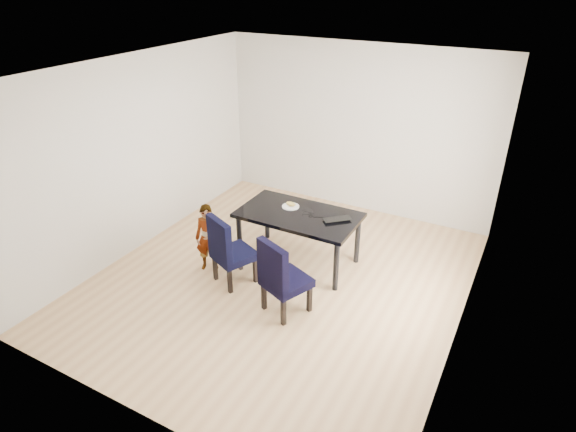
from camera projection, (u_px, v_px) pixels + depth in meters
The scene contains 14 objects.
floor at pixel (281, 279), 6.36m from camera, with size 4.50×5.00×0.01m, color tan.
ceiling at pixel (279, 69), 5.11m from camera, with size 4.50×5.00×0.01m, color white.
wall_back at pixel (356, 130), 7.69m from camera, with size 4.50×0.01×2.70m, color silver.
wall_front at pixel (125, 300), 3.78m from camera, with size 4.50×0.01×2.70m, color silver.
wall_left at pixel (139, 154), 6.69m from camera, with size 0.01×5.00×2.70m, color white.
wall_right at pixel (477, 230), 4.79m from camera, with size 0.01×5.00×2.70m, color beige.
dining_table at pixel (298, 238), 6.58m from camera, with size 1.60×0.90×0.75m, color black.
chair_left at pixel (234, 249), 6.11m from camera, with size 0.46×0.48×0.96m, color black.
chair_right at pixel (287, 276), 5.57m from camera, with size 0.47×0.49×0.99m, color black.
child at pixel (208, 238), 6.37m from camera, with size 0.35×0.23×0.95m, color orange.
plate at pixel (291, 206), 6.58m from camera, with size 0.24×0.24×0.01m, color silver.
sandwich at pixel (291, 204), 6.57m from camera, with size 0.14×0.07×0.06m, color #B89C41.
laptop at pixel (336, 218), 6.27m from camera, with size 0.36×0.23×0.03m, color black.
cable_tangle at pixel (307, 215), 6.36m from camera, with size 0.14×0.14×0.01m, color black.
Camera 1 is at (2.58, -4.57, 3.69)m, focal length 30.00 mm.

